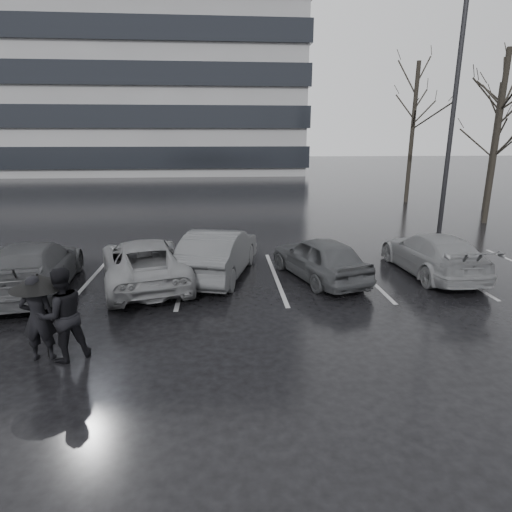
{
  "coord_description": "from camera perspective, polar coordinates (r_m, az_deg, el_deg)",
  "views": [
    {
      "loc": [
        -1.03,
        -9.89,
        4.19
      ],
      "look_at": [
        -0.13,
        1.0,
        1.1
      ],
      "focal_mm": 30.0,
      "sensor_mm": 36.0,
      "label": 1
    }
  ],
  "objects": [
    {
      "name": "office_building",
      "position": [
        62.4,
        -26.67,
        23.61
      ],
      "size": [
        61.0,
        26.0,
        29.0
      ],
      "color": "gray",
      "rests_on": "ground"
    },
    {
      "name": "ground",
      "position": [
        10.78,
        1.13,
        -7.07
      ],
      "size": [
        160.0,
        160.0,
        0.0
      ],
      "primitive_type": "plane",
      "color": "black",
      "rests_on": "ground"
    },
    {
      "name": "umbrella",
      "position": [
        8.94,
        -27.07,
        -3.02
      ],
      "size": [
        1.02,
        1.02,
        1.73
      ],
      "color": "black",
      "rests_on": "ground"
    },
    {
      "name": "car_east",
      "position": [
        14.37,
        22.43,
        0.29
      ],
      "size": [
        1.95,
        4.5,
        1.29
      ],
      "primitive_type": "imported",
      "rotation": [
        0.0,
        0.0,
        3.17
      ],
      "color": "#505053",
      "rests_on": "ground"
    },
    {
      "name": "stall_stripes",
      "position": [
        13.08,
        -3.48,
        -2.92
      ],
      "size": [
        19.72,
        5.0,
        0.0
      ],
      "color": "gray",
      "rests_on": "ground"
    },
    {
      "name": "car_main",
      "position": [
        12.93,
        8.46,
        -0.24
      ],
      "size": [
        2.67,
        4.14,
        1.31
      ],
      "primitive_type": "imported",
      "rotation": [
        0.0,
        0.0,
        3.46
      ],
      "color": "black",
      "rests_on": "ground"
    },
    {
      "name": "car_west_a",
      "position": [
        13.1,
        -5.01,
        0.45
      ],
      "size": [
        2.67,
        4.72,
        1.47
      ],
      "primitive_type": "imported",
      "rotation": [
        0.0,
        0.0,
        2.88
      ],
      "color": "#28282A",
      "rests_on": "ground"
    },
    {
      "name": "lamp_post",
      "position": [
        18.31,
        24.66,
        15.75
      ],
      "size": [
        0.55,
        0.55,
        10.08
      ],
      "rotation": [
        0.0,
        0.0,
        -0.1
      ],
      "color": "gray",
      "rests_on": "ground"
    },
    {
      "name": "pedestrian_left",
      "position": [
        9.16,
        -27.04,
        -7.37
      ],
      "size": [
        0.65,
        0.45,
        1.71
      ],
      "primitive_type": "imported",
      "rotation": [
        0.0,
        0.0,
        3.21
      ],
      "color": "black",
      "rests_on": "ground"
    },
    {
      "name": "car_west_c",
      "position": [
        13.31,
        -27.51,
        -1.26
      ],
      "size": [
        2.55,
        5.0,
        1.39
      ],
      "primitive_type": "imported",
      "rotation": [
        0.0,
        0.0,
        3.27
      ],
      "color": "black",
      "rests_on": "ground"
    },
    {
      "name": "pedestrian_right",
      "position": [
        8.93,
        -24.42,
        -7.14
      ],
      "size": [
        1.14,
        1.08,
        1.85
      ],
      "primitive_type": "imported",
      "rotation": [
        0.0,
        0.0,
        3.74
      ],
      "color": "black",
      "rests_on": "ground"
    },
    {
      "name": "tree_ne",
      "position": [
        28.5,
        29.05,
        12.48
      ],
      "size": [
        0.26,
        0.26,
        7.0
      ],
      "primitive_type": "cylinder",
      "color": "black",
      "rests_on": "ground"
    },
    {
      "name": "tree_east",
      "position": [
        23.77,
        29.38,
        13.38
      ],
      "size": [
        0.26,
        0.26,
        8.0
      ],
      "primitive_type": "cylinder",
      "color": "black",
      "rests_on": "ground"
    },
    {
      "name": "car_west_b",
      "position": [
        12.78,
        -14.73,
        -0.74
      ],
      "size": [
        3.39,
        5.21,
        1.33
      ],
      "primitive_type": "imported",
      "rotation": [
        0.0,
        0.0,
        3.41
      ],
      "color": "#505053",
      "rests_on": "ground"
    },
    {
      "name": "tree_north",
      "position": [
        29.45,
        20.1,
        14.99
      ],
      "size": [
        0.26,
        0.26,
        8.5
      ],
      "primitive_type": "cylinder",
      "color": "black",
      "rests_on": "ground"
    }
  ]
}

